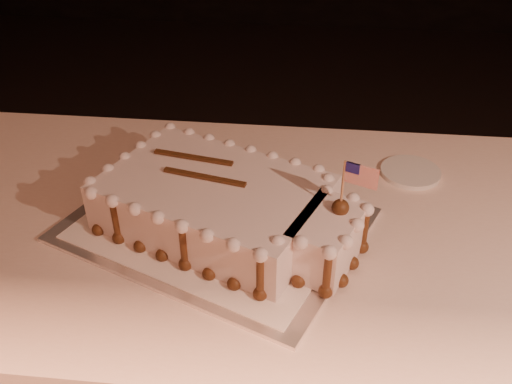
# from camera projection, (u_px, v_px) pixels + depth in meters

# --- Properties ---
(banquet_table) EXTENTS (2.40, 0.80, 0.75)m
(banquet_table) POSITION_uv_depth(u_px,v_px,m) (332.00, 353.00, 1.33)
(banquet_table) COLOR beige
(banquet_table) RESTS_ON ground
(cake_board) EXTENTS (0.65, 0.58, 0.01)m
(cake_board) POSITION_uv_depth(u_px,v_px,m) (215.00, 225.00, 1.12)
(cake_board) COLOR silver
(cake_board) RESTS_ON banquet_table
(doily) EXTENTS (0.59, 0.52, 0.00)m
(doily) POSITION_uv_depth(u_px,v_px,m) (215.00, 223.00, 1.11)
(doily) COLOR white
(doily) RESTS_ON cake_board
(sheet_cake) EXTENTS (0.53, 0.42, 0.20)m
(sheet_cake) POSITION_uv_depth(u_px,v_px,m) (227.00, 207.00, 1.07)
(sheet_cake) COLOR silver
(sheet_cake) RESTS_ON doily
(side_plate) EXTENTS (0.13, 0.13, 0.01)m
(side_plate) POSITION_uv_depth(u_px,v_px,m) (410.00, 172.00, 1.27)
(side_plate) COLOR silver
(side_plate) RESTS_ON banquet_table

